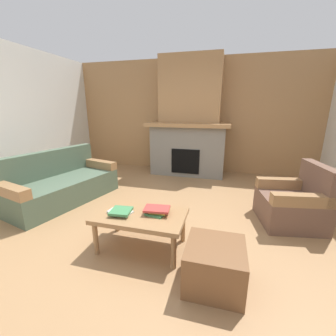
{
  "coord_description": "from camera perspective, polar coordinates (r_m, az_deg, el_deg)",
  "views": [
    {
      "loc": [
        0.87,
        -2.53,
        1.58
      ],
      "look_at": [
        -0.02,
        0.77,
        0.62
      ],
      "focal_mm": 23.28,
      "sensor_mm": 36.0,
      "label": 1
    }
  ],
  "objects": [
    {
      "name": "ground",
      "position": [
        3.1,
        -3.51,
        -14.92
      ],
      "size": [
        9.0,
        9.0,
        0.0
      ],
      "primitive_type": "plane",
      "color": "#9E754C"
    },
    {
      "name": "wall_back_wood_panel",
      "position": [
        5.6,
        6.23,
        13.25
      ],
      "size": [
        6.0,
        0.12,
        2.7
      ],
      "primitive_type": "cube",
      "color": "#A87A4C",
      "rests_on": "ground"
    },
    {
      "name": "fireplace",
      "position": [
        5.24,
        5.51,
        11.07
      ],
      "size": [
        1.9,
        0.82,
        2.7
      ],
      "color": "gray",
      "rests_on": "ground"
    },
    {
      "name": "couch",
      "position": [
        4.2,
        -26.21,
        -3.91
      ],
      "size": [
        1.25,
        1.95,
        0.85
      ],
      "color": "#4C604C",
      "rests_on": "ground"
    },
    {
      "name": "armchair",
      "position": [
        3.51,
        30.07,
        -8.01
      ],
      "size": [
        0.87,
        0.87,
        0.85
      ],
      "color": "brown",
      "rests_on": "ground"
    },
    {
      "name": "coffee_table",
      "position": [
        2.53,
        -7.15,
        -12.82
      ],
      "size": [
        1.0,
        0.6,
        0.43
      ],
      "color": "#997047",
      "rests_on": "ground"
    },
    {
      "name": "ottoman",
      "position": [
        2.2,
        12.09,
        -23.6
      ],
      "size": [
        0.52,
        0.52,
        0.4
      ],
      "primitive_type": "cube",
      "color": "brown",
      "rests_on": "ground"
    },
    {
      "name": "book_stack_near_edge",
      "position": [
        2.53,
        -12.29,
        -11.05
      ],
      "size": [
        0.29,
        0.23,
        0.05
      ],
      "color": "beige",
      "rests_on": "coffee_table"
    },
    {
      "name": "book_stack_center",
      "position": [
        2.48,
        -2.83,
        -10.99
      ],
      "size": [
        0.3,
        0.23,
        0.07
      ],
      "color": "#3D7F4C",
      "rests_on": "coffee_table"
    }
  ]
}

